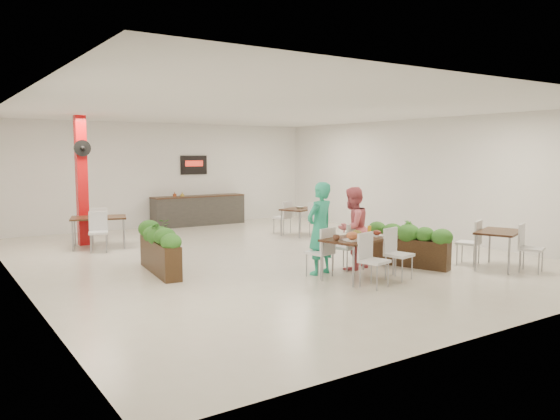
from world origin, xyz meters
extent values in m
plane|color=beige|center=(0.00, 0.00, 0.00)|extent=(12.00, 12.00, 0.00)
cube|color=white|center=(0.00, 6.00, 1.60)|extent=(10.00, 0.10, 3.20)
cube|color=white|center=(0.00, -6.00, 1.60)|extent=(10.00, 0.10, 3.20)
cube|color=white|center=(-5.00, 0.00, 1.60)|extent=(0.10, 12.00, 3.20)
cube|color=white|center=(5.00, 0.00, 1.60)|extent=(0.10, 12.00, 3.20)
cube|color=white|center=(0.00, 0.00, 3.20)|extent=(10.00, 12.00, 0.04)
cube|color=red|center=(-3.00, 3.80, 1.60)|extent=(0.25, 0.25, 3.20)
cylinder|color=black|center=(-3.00, 3.62, 2.40)|extent=(0.40, 0.06, 0.40)
sphere|color=black|center=(-3.00, 3.58, 2.40)|extent=(0.12, 0.12, 0.12)
cube|color=#2C2A27|center=(1.00, 5.65, 0.45)|extent=(3.00, 0.60, 0.90)
cube|color=black|center=(1.00, 5.65, 0.92)|extent=(3.00, 0.62, 0.04)
cube|color=black|center=(1.00, 5.96, 1.90)|extent=(0.90, 0.04, 0.60)
cube|color=red|center=(1.00, 5.93, 1.95)|extent=(0.60, 0.02, 0.18)
imported|color=#8C3917|center=(0.20, 5.65, 1.04)|extent=(0.09, 0.09, 0.19)
imported|color=gold|center=(0.45, 5.65, 1.02)|extent=(0.13, 0.13, 0.17)
cube|color=black|center=(0.29, -2.72, 0.73)|extent=(1.55, 1.10, 0.04)
cylinder|color=gray|center=(-0.25, -3.20, 0.35)|extent=(0.04, 0.04, 0.71)
cylinder|color=gray|center=(0.99, -2.91, 0.35)|extent=(0.04, 0.04, 0.71)
cylinder|color=gray|center=(-0.41, -2.54, 0.35)|extent=(0.04, 0.04, 0.71)
cylinder|color=gray|center=(0.84, -2.24, 0.35)|extent=(0.04, 0.04, 0.71)
cube|color=white|center=(-0.24, -2.23, 0.45)|extent=(0.50, 0.50, 0.05)
cube|color=white|center=(-0.19, -2.41, 0.70)|extent=(0.42, 0.14, 0.45)
cylinder|color=gray|center=(-0.11, -2.02, 0.21)|extent=(0.02, 0.02, 0.43)
cylinder|color=gray|center=(-0.44, -2.10, 0.21)|extent=(0.02, 0.02, 0.43)
cylinder|color=gray|center=(-0.03, -2.36, 0.21)|extent=(0.02, 0.02, 0.43)
cylinder|color=gray|center=(-0.36, -2.43, 0.21)|extent=(0.02, 0.02, 0.43)
cube|color=white|center=(0.54, -2.05, 0.45)|extent=(0.50, 0.50, 0.05)
cube|color=white|center=(0.59, -2.23, 0.70)|extent=(0.42, 0.14, 0.45)
cylinder|color=gray|center=(0.67, -1.84, 0.21)|extent=(0.02, 0.02, 0.43)
cylinder|color=gray|center=(0.34, -1.92, 0.21)|extent=(0.02, 0.02, 0.43)
cylinder|color=gray|center=(0.75, -2.17, 0.21)|extent=(0.02, 0.02, 0.43)
cylinder|color=gray|center=(0.42, -2.25, 0.21)|extent=(0.02, 0.02, 0.43)
cube|color=white|center=(0.04, -3.40, 0.45)|extent=(0.50, 0.50, 0.05)
cube|color=white|center=(0.00, -3.21, 0.70)|extent=(0.42, 0.14, 0.45)
cylinder|color=gray|center=(-0.09, -3.60, 0.21)|extent=(0.02, 0.02, 0.43)
cylinder|color=gray|center=(0.24, -3.52, 0.21)|extent=(0.02, 0.02, 0.43)
cylinder|color=gray|center=(-0.17, -3.27, 0.21)|extent=(0.02, 0.02, 0.43)
cylinder|color=gray|center=(0.17, -3.19, 0.21)|extent=(0.02, 0.02, 0.43)
cube|color=white|center=(0.82, -3.21, 0.45)|extent=(0.50, 0.50, 0.05)
cube|color=white|center=(0.77, -3.03, 0.70)|extent=(0.42, 0.14, 0.45)
cylinder|color=gray|center=(0.69, -3.42, 0.21)|extent=(0.02, 0.02, 0.43)
cylinder|color=gray|center=(1.02, -3.34, 0.21)|extent=(0.02, 0.02, 0.43)
cylinder|color=gray|center=(0.61, -3.09, 0.21)|extent=(0.02, 0.02, 0.43)
cylinder|color=gray|center=(0.94, -3.01, 0.21)|extent=(0.02, 0.02, 0.43)
cube|color=white|center=(-0.03, -2.90, 0.76)|extent=(0.36, 0.36, 0.01)
ellipsoid|color=brown|center=(-0.03, -2.90, 0.83)|extent=(0.22, 0.22, 0.13)
cube|color=white|center=(0.36, -2.58, 0.76)|extent=(0.31, 0.31, 0.01)
ellipsoid|color=orange|center=(0.36, -2.58, 0.82)|extent=(0.18, 0.18, 0.11)
cube|color=white|center=(0.71, -2.75, 0.76)|extent=(0.31, 0.31, 0.01)
ellipsoid|color=#501410|center=(0.71, -2.75, 0.81)|extent=(0.16, 0.16, 0.10)
cube|color=white|center=(0.28, -2.91, 0.76)|extent=(0.22, 0.22, 0.01)
ellipsoid|color=white|center=(0.28, -2.91, 0.80)|extent=(0.12, 0.12, 0.07)
cylinder|color=yellow|center=(0.79, -2.45, 0.82)|extent=(0.07, 0.07, 0.15)
imported|color=brown|center=(-0.27, -2.75, 0.80)|extent=(0.12, 0.12, 0.10)
imported|color=#29B287|center=(-0.11, -2.07, 0.87)|extent=(0.72, 0.55, 1.75)
imported|color=#F66D7A|center=(0.69, -2.07, 0.81)|extent=(0.91, 0.78, 1.62)
cube|color=black|center=(-2.59, -0.30, 0.31)|extent=(0.52, 1.90, 0.63)
ellipsoid|color=#1A5C1A|center=(-2.68, -1.08, 0.75)|extent=(0.40, 0.40, 0.32)
ellipsoid|color=#1A5C1A|center=(-2.64, -0.69, 0.75)|extent=(0.40, 0.40, 0.32)
ellipsoid|color=#1A5C1A|center=(-2.59, -0.30, 0.75)|extent=(0.40, 0.40, 0.32)
ellipsoid|color=#1A5C1A|center=(-2.55, 0.09, 0.75)|extent=(0.40, 0.40, 0.32)
ellipsoid|color=#1A5C1A|center=(-2.51, 0.49, 0.75)|extent=(0.40, 0.40, 0.32)
imported|color=#1A5C1A|center=(-2.59, -0.30, 0.83)|extent=(0.37, 0.32, 0.41)
cube|color=black|center=(1.82, -2.48, 0.28)|extent=(0.85, 1.68, 0.56)
ellipsoid|color=#1A5C1A|center=(2.06, -3.14, 0.68)|extent=(0.40, 0.40, 0.32)
ellipsoid|color=#1A5C1A|center=(1.94, -2.81, 0.68)|extent=(0.40, 0.40, 0.32)
ellipsoid|color=#1A5C1A|center=(1.82, -2.48, 0.68)|extent=(0.40, 0.40, 0.32)
ellipsoid|color=#1A5C1A|center=(1.70, -2.16, 0.68)|extent=(0.40, 0.40, 0.32)
ellipsoid|color=#1A5C1A|center=(1.58, -1.83, 0.68)|extent=(0.40, 0.40, 0.32)
imported|color=#1A5C1A|center=(1.82, -2.48, 0.75)|extent=(0.20, 0.20, 0.37)
cube|color=black|center=(-2.79, 3.19, 0.73)|extent=(1.46, 1.18, 0.04)
cylinder|color=gray|center=(-3.44, 3.00, 0.35)|extent=(0.04, 0.04, 0.71)
cylinder|color=gray|center=(-2.34, 2.67, 0.35)|extent=(0.04, 0.04, 0.71)
cylinder|color=gray|center=(-3.24, 3.70, 0.35)|extent=(0.04, 0.04, 0.71)
cylinder|color=gray|center=(-2.13, 3.37, 0.35)|extent=(0.04, 0.04, 0.71)
cube|color=white|center=(-2.62, 3.76, 0.45)|extent=(0.52, 0.52, 0.05)
cube|color=white|center=(-2.67, 3.58, 0.70)|extent=(0.41, 0.16, 0.45)
cylinder|color=gray|center=(-2.41, 3.88, 0.21)|extent=(0.02, 0.02, 0.43)
cylinder|color=gray|center=(-2.73, 3.97, 0.21)|extent=(0.02, 0.02, 0.43)
cylinder|color=gray|center=(-2.50, 3.55, 0.21)|extent=(0.02, 0.02, 0.43)
cylinder|color=gray|center=(-2.83, 3.65, 0.21)|extent=(0.02, 0.02, 0.43)
cube|color=white|center=(-2.96, 2.61, 0.45)|extent=(0.52, 0.52, 0.05)
cube|color=white|center=(-2.90, 2.79, 0.70)|extent=(0.41, 0.16, 0.45)
cylinder|color=gray|center=(-3.17, 2.50, 0.21)|extent=(0.02, 0.02, 0.43)
cylinder|color=gray|center=(-2.84, 2.40, 0.21)|extent=(0.02, 0.02, 0.43)
cylinder|color=gray|center=(-3.07, 2.82, 0.21)|extent=(0.02, 0.02, 0.43)
cylinder|color=gray|center=(-2.75, 2.73, 0.21)|extent=(0.02, 0.02, 0.43)
imported|color=white|center=(-2.79, 3.19, 0.78)|extent=(0.22, 0.22, 0.05)
cube|color=black|center=(2.45, 2.15, 0.73)|extent=(1.24, 1.04, 0.04)
cylinder|color=gray|center=(2.11, 1.70, 0.35)|extent=(0.04, 0.04, 0.71)
cylinder|color=gray|center=(2.99, 2.05, 0.35)|extent=(0.04, 0.04, 0.71)
cylinder|color=gray|center=(1.90, 2.25, 0.35)|extent=(0.04, 0.04, 0.71)
cylinder|color=gray|center=(2.78, 2.59, 0.35)|extent=(0.04, 0.04, 0.71)
cube|color=white|center=(2.23, 2.71, 0.45)|extent=(0.54, 0.54, 0.05)
cube|color=white|center=(2.30, 2.53, 0.70)|extent=(0.41, 0.19, 0.45)
cylinder|color=gray|center=(2.32, 2.93, 0.21)|extent=(0.02, 0.02, 0.43)
cylinder|color=gray|center=(2.01, 2.80, 0.21)|extent=(0.02, 0.02, 0.43)
cylinder|color=gray|center=(2.45, 2.61, 0.21)|extent=(0.02, 0.02, 0.43)
cylinder|color=gray|center=(2.13, 2.49, 0.21)|extent=(0.02, 0.02, 0.43)
cube|color=white|center=(2.66, 1.59, 0.45)|extent=(0.54, 0.54, 0.05)
cube|color=white|center=(2.59, 1.77, 0.70)|extent=(0.41, 0.19, 0.45)
cylinder|color=gray|center=(2.57, 1.37, 0.21)|extent=(0.02, 0.02, 0.43)
cylinder|color=gray|center=(2.88, 1.49, 0.21)|extent=(0.02, 0.02, 0.43)
cylinder|color=gray|center=(2.44, 1.69, 0.21)|extent=(0.02, 0.02, 0.43)
cylinder|color=gray|center=(2.76, 1.81, 0.21)|extent=(0.02, 0.02, 0.43)
imported|color=white|center=(2.45, 2.15, 0.78)|extent=(0.22, 0.22, 0.05)
cube|color=black|center=(3.18, -3.62, 0.73)|extent=(1.28, 1.07, 0.04)
cylinder|color=gray|center=(2.83, -4.08, 0.35)|extent=(0.04, 0.04, 0.71)
cylinder|color=gray|center=(3.74, -3.73, 0.35)|extent=(0.04, 0.04, 0.71)
cylinder|color=gray|center=(2.61, -3.51, 0.35)|extent=(0.04, 0.04, 0.71)
cylinder|color=gray|center=(3.52, -3.16, 0.35)|extent=(0.04, 0.04, 0.71)
cube|color=white|center=(2.96, -3.06, 0.45)|extent=(0.54, 0.54, 0.05)
cube|color=white|center=(3.03, -3.24, 0.70)|extent=(0.41, 0.19, 0.45)
cylinder|color=gray|center=(3.06, -2.84, 0.21)|extent=(0.02, 0.02, 0.43)
cylinder|color=gray|center=(2.74, -2.96, 0.21)|extent=(0.02, 0.02, 0.43)
cylinder|color=gray|center=(3.18, -3.16, 0.21)|extent=(0.02, 0.02, 0.43)
cylinder|color=gray|center=(2.86, -3.28, 0.21)|extent=(0.02, 0.02, 0.43)
cube|color=white|center=(3.39, -4.18, 0.45)|extent=(0.54, 0.54, 0.05)
cube|color=white|center=(3.32, -4.00, 0.70)|extent=(0.41, 0.19, 0.45)
cylinder|color=gray|center=(3.29, -4.40, 0.21)|extent=(0.02, 0.02, 0.43)
cylinder|color=gray|center=(3.61, -4.28, 0.21)|extent=(0.02, 0.02, 0.43)
cylinder|color=gray|center=(3.17, -4.08, 0.21)|extent=(0.02, 0.02, 0.43)
cylinder|color=gray|center=(3.49, -3.96, 0.21)|extent=(0.02, 0.02, 0.43)
camera|label=1|loc=(-6.34, -10.12, 2.29)|focal=35.00mm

